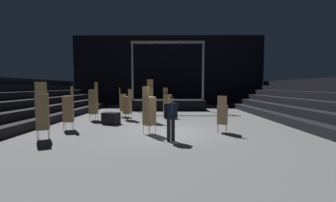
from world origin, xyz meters
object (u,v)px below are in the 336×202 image
chair_stack_front_left (68,108)px  chair_stack_rear_left (93,101)px  stage_riser (168,103)px  chair_stack_mid_right (222,114)px  man_with_tie (171,116)px  chair_stack_rear_right (167,103)px  chair_stack_rear_centre (42,111)px  chair_stack_mid_centre (148,101)px  chair_stack_mid_left (149,110)px  equipment_road_case (111,118)px  chair_stack_aisle_left (123,102)px  chair_stack_front_right (127,105)px

chair_stack_front_left → chair_stack_rear_left: size_ratio=0.89×
stage_riser → chair_stack_mid_right: bearing=-75.6°
man_with_tie → chair_stack_rear_right: chair_stack_rear_right is taller
chair_stack_rear_centre → chair_stack_rear_left: bearing=62.3°
chair_stack_front_left → man_with_tie: bearing=-126.8°
chair_stack_mid_right → chair_stack_mid_centre: bearing=161.6°
chair_stack_mid_left → equipment_road_case: (-2.41, 2.46, -0.74)m
chair_stack_rear_centre → chair_stack_mid_right: bearing=-14.1°
chair_stack_rear_right → chair_stack_rear_left: bearing=-34.4°
stage_riser → chair_stack_aisle_left: (-3.14, -5.02, 0.46)m
chair_stack_mid_right → chair_stack_rear_left: size_ratio=0.72×
chair_stack_mid_left → chair_stack_rear_left: 5.41m
chair_stack_rear_left → equipment_road_case: size_ratio=2.66×
chair_stack_front_right → chair_stack_rear_left: 2.11m
man_with_tie → chair_stack_mid_centre: chair_stack_mid_centre is taller
equipment_road_case → chair_stack_mid_right: bearing=-20.6°
chair_stack_mid_right → chair_stack_front_left: bearing=-164.2°
chair_stack_rear_left → chair_stack_front_right: bearing=-82.9°
stage_riser → chair_stack_rear_left: stage_riser is taller
chair_stack_front_right → chair_stack_mid_left: size_ratio=0.92×
chair_stack_rear_centre → equipment_road_case: size_ratio=2.56×
chair_stack_rear_centre → chair_stack_aisle_left: chair_stack_rear_centre is taller
chair_stack_mid_left → chair_stack_mid_centre: size_ratio=0.83×
stage_riser → chair_stack_rear_right: bearing=-89.8°
chair_stack_rear_centre → man_with_tie: bearing=-26.9°
chair_stack_rear_right → chair_stack_rear_centre: (-4.92, -6.18, 0.13)m
man_with_tie → chair_stack_rear_right: bearing=-110.5°
chair_stack_front_right → chair_stack_rear_left: chair_stack_rear_left is taller
chair_stack_mid_left → stage_riser: bearing=130.2°
man_with_tie → chair_stack_front_right: (-2.74, 5.26, -0.03)m
chair_stack_front_right → equipment_road_case: 1.78m
stage_riser → chair_stack_mid_right: 10.46m
man_with_tie → chair_stack_rear_centre: 5.13m
chair_stack_mid_right → chair_stack_rear_right: bearing=138.1°
chair_stack_front_right → equipment_road_case: size_ratio=2.18×
chair_stack_rear_left → chair_stack_rear_centre: bearing=178.2°
man_with_tie → chair_stack_rear_centre: bearing=-25.1°
chair_stack_mid_right → equipment_road_case: size_ratio=1.90×
chair_stack_mid_right → stage_riser: bearing=124.5°
chair_stack_mid_centre → stage_riser: bearing=-65.9°
chair_stack_rear_right → chair_stack_mid_left: bearing=30.7°
chair_stack_mid_centre → chair_stack_rear_left: 3.53m
chair_stack_front_right → man_with_tie: bearing=-135.3°
chair_stack_rear_right → chair_stack_rear_centre: bearing=0.6°
man_with_tie → equipment_road_case: bearing=-70.2°
chair_stack_mid_centre → chair_stack_rear_left: bearing=24.3°
chair_stack_mid_left → chair_stack_rear_left: chair_stack_rear_left is taller
chair_stack_mid_centre → chair_stack_rear_right: (1.14, 1.90, -0.25)m
chair_stack_rear_left → chair_stack_rear_right: bearing=-71.8°
stage_riser → chair_stack_rear_centre: (-4.90, -11.46, 0.59)m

